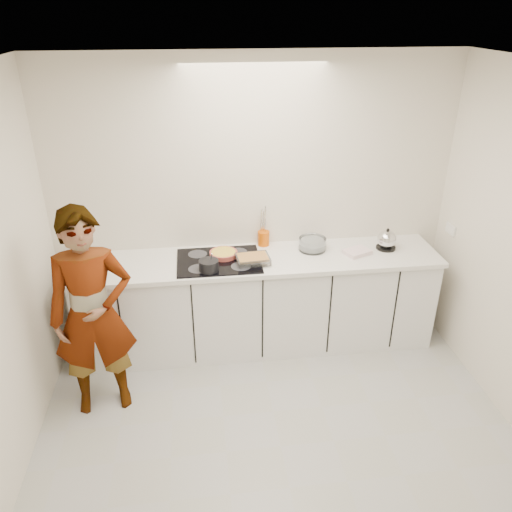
{
  "coord_description": "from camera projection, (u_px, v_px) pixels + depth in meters",
  "views": [
    {
      "loc": [
        -0.52,
        -2.6,
        2.91
      ],
      "look_at": [
        -0.05,
        1.05,
        1.05
      ],
      "focal_mm": 35.0,
      "sensor_mm": 36.0,
      "label": 1
    }
  ],
  "objects": [
    {
      "name": "countertop",
      "position": [
        258.0,
        260.0,
        4.4
      ],
      "size": [
        3.24,
        0.64,
        0.04
      ],
      "primitive_type": "cube",
      "color": "white",
      "rests_on": "base_cabinets"
    },
    {
      "name": "saucepan",
      "position": [
        209.0,
        265.0,
        4.15
      ],
      "size": [
        0.18,
        0.18,
        0.16
      ],
      "color": "black",
      "rests_on": "hob"
    },
    {
      "name": "cook",
      "position": [
        93.0,
        315.0,
        3.71
      ],
      "size": [
        0.67,
        0.5,
        1.69
      ],
      "primitive_type": "imported",
      "rotation": [
        0.0,
        0.0,
        0.16
      ],
      "color": "white",
      "rests_on": "floor"
    },
    {
      "name": "utensil_crock",
      "position": [
        264.0,
        238.0,
        4.61
      ],
      "size": [
        0.12,
        0.12,
        0.13
      ],
      "primitive_type": "cylinder",
      "rotation": [
        0.0,
        0.0,
        0.13
      ],
      "color": "#D15404",
      "rests_on": "countertop"
    },
    {
      "name": "tart_dish",
      "position": [
        224.0,
        253.0,
        4.4
      ],
      "size": [
        0.28,
        0.28,
        0.04
      ],
      "color": "#A44137",
      "rests_on": "hob"
    },
    {
      "name": "ceiling",
      "position": [
        292.0,
        73.0,
        2.5
      ],
      "size": [
        3.6,
        3.2,
        0.0
      ],
      "primitive_type": "cube",
      "color": "white",
      "rests_on": "wall_back"
    },
    {
      "name": "kettle",
      "position": [
        387.0,
        240.0,
        4.53
      ],
      "size": [
        0.23,
        0.23,
        0.2
      ],
      "color": "black",
      "rests_on": "countertop"
    },
    {
      "name": "base_cabinets",
      "position": [
        258.0,
        304.0,
        4.61
      ],
      "size": [
        3.2,
        0.58,
        0.87
      ],
      "primitive_type": "cube",
      "color": "white",
      "rests_on": "floor"
    },
    {
      "name": "floor",
      "position": [
        281.0,
        446.0,
        3.67
      ],
      "size": [
        3.6,
        3.2,
        0.0
      ],
      "primitive_type": "cube",
      "color": "#AEAEAC",
      "rests_on": "ground"
    },
    {
      "name": "baking_dish",
      "position": [
        253.0,
        259.0,
        4.29
      ],
      "size": [
        0.3,
        0.23,
        0.05
      ],
      "color": "silver",
      "rests_on": "hob"
    },
    {
      "name": "wall_back",
      "position": [
        254.0,
        204.0,
        4.5
      ],
      "size": [
        3.6,
        0.0,
        2.6
      ],
      "primitive_type": "cube",
      "color": "silver",
      "rests_on": "ground"
    },
    {
      "name": "tea_towel",
      "position": [
        357.0,
        252.0,
        4.47
      ],
      "size": [
        0.27,
        0.24,
        0.04
      ],
      "primitive_type": "cube",
      "rotation": [
        0.0,
        0.0,
        0.41
      ],
      "color": "white",
      "rests_on": "countertop"
    },
    {
      "name": "hob",
      "position": [
        219.0,
        261.0,
        4.33
      ],
      "size": [
        0.72,
        0.54,
        0.01
      ],
      "primitive_type": "cube",
      "color": "black",
      "rests_on": "countertop"
    },
    {
      "name": "mixing_bowl",
      "position": [
        312.0,
        244.0,
        4.52
      ],
      "size": [
        0.29,
        0.29,
        0.11
      ],
      "color": "silver",
      "rests_on": "countertop"
    }
  ]
}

